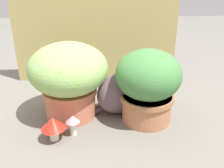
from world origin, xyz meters
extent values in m
plane|color=slate|center=(0.00, 0.00, 0.00)|extent=(6.00, 6.00, 0.00)
cube|color=tan|center=(0.07, 0.50, 0.35)|extent=(1.07, 0.03, 0.71)
cylinder|color=#C46D50|center=(-0.07, 0.01, 0.08)|extent=(0.26, 0.26, 0.15)
cylinder|color=#BF6849|center=(-0.07, 0.01, 0.14)|extent=(0.28, 0.28, 0.02)
ellipsoid|color=#8AB95F|center=(-0.07, 0.01, 0.26)|extent=(0.39, 0.39, 0.26)
cylinder|color=#AC704A|center=(0.32, -0.06, 0.07)|extent=(0.25, 0.25, 0.14)
cylinder|color=#A56B43|center=(0.32, -0.06, 0.13)|extent=(0.27, 0.27, 0.02)
ellipsoid|color=#447B40|center=(0.32, -0.06, 0.25)|extent=(0.32, 0.32, 0.24)
ellipsoid|color=#634D55|center=(0.19, 0.03, 0.11)|extent=(0.31, 0.27, 0.22)
ellipsoid|color=gray|center=(0.28, 0.08, 0.10)|extent=(0.11, 0.12, 0.11)
sphere|color=#634D55|center=(0.29, 0.08, 0.23)|extent=(0.15, 0.15, 0.11)
cone|color=#634D55|center=(0.27, 0.11, 0.29)|extent=(0.05, 0.05, 0.04)
cone|color=#634D55|center=(0.30, 0.05, 0.29)|extent=(0.05, 0.05, 0.04)
cylinder|color=#634D55|center=(0.07, 0.01, 0.02)|extent=(0.18, 0.12, 0.07)
cylinder|color=silver|center=(-0.05, -0.17, 0.03)|extent=(0.03, 0.03, 0.07)
cone|color=pink|center=(-0.05, -0.17, 0.09)|extent=(0.07, 0.07, 0.03)
cylinder|color=beige|center=(-0.13, -0.21, 0.03)|extent=(0.04, 0.04, 0.06)
cone|color=red|center=(-0.13, -0.21, 0.09)|extent=(0.11, 0.11, 0.05)
camera|label=1|loc=(0.07, -1.19, 0.71)|focal=41.54mm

